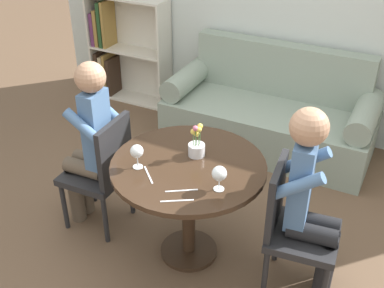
{
  "coord_description": "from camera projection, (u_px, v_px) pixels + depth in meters",
  "views": [
    {
      "loc": [
        1.16,
        -2.22,
        2.45
      ],
      "look_at": [
        0.0,
        0.05,
        0.87
      ],
      "focal_mm": 45.0,
      "sensor_mm": 36.0,
      "label": 1
    }
  ],
  "objects": [
    {
      "name": "ground_plane",
      "position": [
        189.0,
        252.0,
        3.42
      ],
      "size": [
        16.0,
        16.0,
        0.0
      ],
      "primitive_type": "plane",
      "color": "brown"
    },
    {
      "name": "couch",
      "position": [
        269.0,
        115.0,
        4.5
      ],
      "size": [
        1.9,
        0.8,
        0.92
      ],
      "color": "gray",
      "rests_on": "ground_plane"
    },
    {
      "name": "fork_left_setting",
      "position": [
        148.0,
        175.0,
        2.92
      ],
      "size": [
        0.14,
        0.14,
        0.0
      ],
      "color": "silver",
      "rests_on": "round_table"
    },
    {
      "name": "chair_left",
      "position": [
        103.0,
        169.0,
        3.42
      ],
      "size": [
        0.44,
        0.44,
        0.9
      ],
      "rotation": [
        0.0,
        0.0,
        -1.53
      ],
      "color": "#232326",
      "rests_on": "ground_plane"
    },
    {
      "name": "person_left",
      "position": [
        90.0,
        143.0,
        3.35
      ],
      "size": [
        0.43,
        0.35,
        1.3
      ],
      "rotation": [
        0.0,
        0.0,
        -1.53
      ],
      "color": "brown",
      "rests_on": "ground_plane"
    },
    {
      "name": "round_table",
      "position": [
        188.0,
        182.0,
        3.09
      ],
      "size": [
        0.99,
        0.99,
        0.75
      ],
      "color": "#382619",
      "rests_on": "ground_plane"
    },
    {
      "name": "wine_glass_right",
      "position": [
        219.0,
        174.0,
        2.74
      ],
      "size": [
        0.09,
        0.09,
        0.16
      ],
      "color": "white",
      "rests_on": "round_table"
    },
    {
      "name": "person_right",
      "position": [
        311.0,
        200.0,
        2.8
      ],
      "size": [
        0.44,
        0.37,
        1.28
      ],
      "rotation": [
        0.0,
        0.0,
        1.69
      ],
      "color": "black",
      "rests_on": "ground_plane"
    },
    {
      "name": "wine_glass_left",
      "position": [
        137.0,
        152.0,
        2.93
      ],
      "size": [
        0.08,
        0.08,
        0.16
      ],
      "color": "white",
      "rests_on": "round_table"
    },
    {
      "name": "knife_right_setting",
      "position": [
        182.0,
        191.0,
        2.78
      ],
      "size": [
        0.17,
        0.11,
        0.0
      ],
      "color": "silver",
      "rests_on": "round_table"
    },
    {
      "name": "chair_right",
      "position": [
        292.0,
        224.0,
        2.92
      ],
      "size": [
        0.47,
        0.47,
        0.9
      ],
      "rotation": [
        0.0,
        0.0,
        1.69
      ],
      "color": "#232326",
      "rests_on": "ground_plane"
    },
    {
      "name": "flower_vase",
      "position": [
        197.0,
        146.0,
        3.07
      ],
      "size": [
        0.11,
        0.11,
        0.23
      ],
      "color": "silver",
      "rests_on": "round_table"
    },
    {
      "name": "knife_left_setting",
      "position": [
        177.0,
        201.0,
        2.7
      ],
      "size": [
        0.17,
        0.11,
        0.0
      ],
      "color": "silver",
      "rests_on": "round_table"
    },
    {
      "name": "bookshelf_left",
      "position": [
        122.0,
        50.0,
        5.28
      ],
      "size": [
        0.91,
        0.28,
        1.16
      ],
      "color": "silver",
      "rests_on": "ground_plane"
    }
  ]
}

